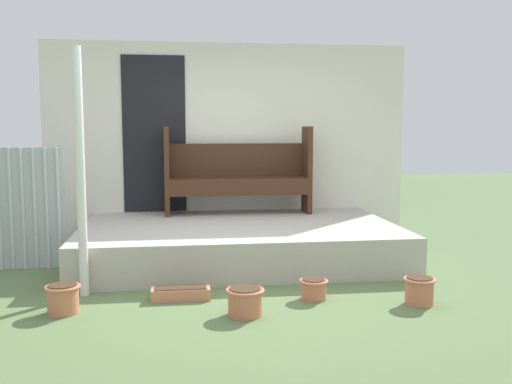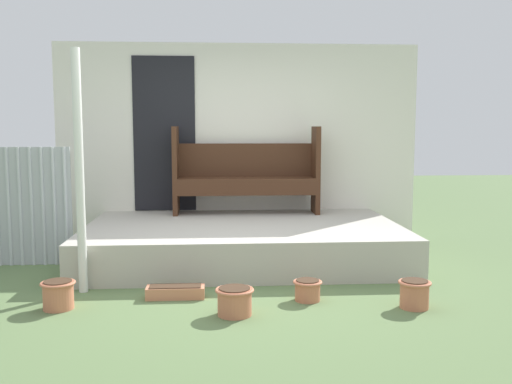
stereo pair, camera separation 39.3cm
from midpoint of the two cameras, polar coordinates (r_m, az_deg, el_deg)
ground_plane at (r=5.53m, az=-3.68°, el=-9.46°), size 24.00×24.00×0.00m
porch_slab at (r=6.56m, az=-3.45°, el=-5.03°), size 3.54×2.20×0.42m
house_wall at (r=7.55m, az=-4.48°, el=4.88°), size 4.74×0.08×2.60m
support_post at (r=5.35m, az=-19.18°, el=1.76°), size 0.08×0.08×2.22m
bench at (r=7.27m, az=-3.37°, el=2.09°), size 1.85×0.41×1.11m
flower_pot_left at (r=5.07m, az=-20.91°, el=-9.85°), size 0.29×0.29×0.24m
flower_pot_middle at (r=4.70m, az=-3.54°, el=-10.79°), size 0.32×0.32×0.23m
flower_pot_right at (r=5.12m, az=3.57°, el=-9.57°), size 0.26×0.26×0.19m
flower_pot_far_right at (r=5.11m, az=13.90°, el=-9.47°), size 0.28×0.28×0.24m
planter_box_rect at (r=5.19m, az=-9.73°, el=-9.98°), size 0.52×0.18×0.11m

